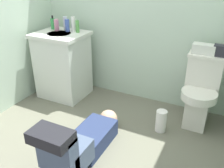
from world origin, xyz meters
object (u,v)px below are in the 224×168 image
(bottle_pink, at_px, (57,25))
(bottle_white, at_px, (73,24))
(soap_dispenser, at_px, (53,24))
(person_plumber, at_px, (81,141))
(toilet, at_px, (200,92))
(paper_towel_roll, at_px, (161,121))
(bottle_clear, at_px, (65,23))
(bottle_blue, at_px, (67,25))
(toiletry_bag, at_px, (220,51))
(bottle_green, at_px, (77,26))
(vanity_cabinet, at_px, (63,64))
(faucet, at_px, (67,26))
(tissue_box, at_px, (204,49))

(bottle_pink, height_order, bottle_white, bottle_white)
(soap_dispenser, height_order, bottle_white, bottle_white)
(person_plumber, xyz_separation_m, bottle_white, (-0.73, 1.04, 0.73))
(toilet, bearing_deg, soap_dispenser, 179.43)
(person_plumber, height_order, paper_towel_roll, person_plumber)
(bottle_clear, relative_size, bottle_blue, 1.11)
(toiletry_bag, xyz_separation_m, bottle_green, (-1.58, -0.08, 0.09))
(bottle_pink, relative_size, bottle_blue, 0.94)
(vanity_cabinet, xyz_separation_m, bottle_clear, (-0.02, 0.15, 0.48))
(bottle_blue, relative_size, bottle_white, 0.82)
(toilet, distance_m, vanity_cabinet, 1.66)
(faucet, bearing_deg, bottle_pink, -145.68)
(faucet, height_order, bottle_blue, bottle_blue)
(tissue_box, distance_m, bottle_blue, 1.57)
(faucet, height_order, bottle_clear, bottle_clear)
(bottle_pink, height_order, bottle_blue, bottle_blue)
(toilet, distance_m, toiletry_bag, 0.46)
(toilet, distance_m, bottle_clear, 1.76)
(person_plumber, distance_m, tissue_box, 1.48)
(toilet, bearing_deg, vanity_cabinet, -176.48)
(person_plumber, xyz_separation_m, paper_towel_roll, (0.52, 0.69, -0.06))
(bottle_blue, bearing_deg, bottle_clear, 140.58)
(toiletry_bag, distance_m, bottle_green, 1.59)
(bottle_clear, relative_size, paper_towel_roll, 0.70)
(person_plumber, bearing_deg, bottle_white, 125.04)
(bottle_pink, xyz_separation_m, bottle_white, (0.21, 0.06, 0.02))
(toilet, xyz_separation_m, faucet, (-1.66, 0.04, 0.50))
(tissue_box, bearing_deg, bottle_white, -177.71)
(vanity_cabinet, relative_size, bottle_pink, 5.95)
(faucet, relative_size, bottle_green, 0.70)
(tissue_box, height_order, bottle_green, bottle_green)
(vanity_cabinet, height_order, bottle_green, bottle_green)
(person_plumber, bearing_deg, paper_towel_roll, 52.97)
(bottle_white, xyz_separation_m, paper_towel_roll, (1.25, -0.35, -0.79))
(toilet, bearing_deg, bottle_green, 179.55)
(soap_dispenser, relative_size, paper_towel_roll, 0.71)
(vanity_cabinet, distance_m, bottle_clear, 0.50)
(toiletry_bag, distance_m, bottle_clear, 1.79)
(bottle_clear, bearing_deg, toiletry_bag, 1.36)
(toiletry_bag, distance_m, paper_towel_roll, 0.90)
(person_plumber, distance_m, bottle_blue, 1.47)
(faucet, height_order, person_plumber, faucet)
(person_plumber, height_order, bottle_green, bottle_green)
(person_plumber, bearing_deg, toiletry_bag, 49.92)
(faucet, relative_size, tissue_box, 0.45)
(bottle_pink, relative_size, bottle_white, 0.77)
(person_plumber, height_order, tissue_box, tissue_box)
(bottle_pink, bearing_deg, toilet, 0.96)
(bottle_blue, height_order, paper_towel_roll, bottle_blue)
(toilet, bearing_deg, person_plumber, -129.11)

